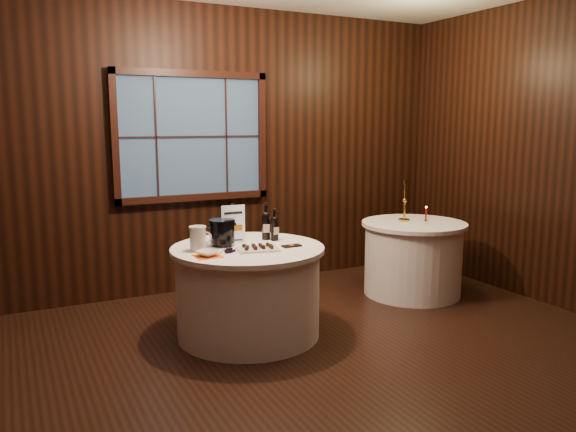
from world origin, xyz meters
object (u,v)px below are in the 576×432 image
main_table (248,291)px  sign_stand (233,229)px  port_bottle_right (275,227)px  port_bottle_left (266,224)px  glass_pitcher (198,238)px  side_table (413,258)px  chocolate_plate (258,248)px  ice_bucket (222,232)px  brass_candlestick (405,206)px  red_candle (426,215)px  chocolate_box (292,246)px  grape_bunch (230,250)px  cracker_bowl (208,253)px

main_table → sign_stand: (-0.04, 0.21, 0.50)m
main_table → port_bottle_right: 0.61m
port_bottle_left → glass_pitcher: size_ratio=1.64×
side_table → chocolate_plate: 2.07m
ice_bucket → chocolate_plate: ice_bucket is taller
chocolate_plate → brass_candlestick: 2.02m
glass_pitcher → red_candle: glass_pitcher is taller
chocolate_plate → glass_pitcher: glass_pitcher is taller
port_bottle_right → ice_bucket: 0.48m
side_table → red_candle: red_candle is taller
glass_pitcher → chocolate_box: bearing=-4.7°
port_bottle_right → ice_bucket: (-0.48, 0.00, -0.01)m
glass_pitcher → port_bottle_right: bearing=17.5°
side_table → chocolate_box: 1.78m
main_table → red_candle: 2.20m
chocolate_plate → red_candle: 2.16m
port_bottle_right → grape_bunch: (-0.52, -0.27, -0.10)m
side_table → chocolate_box: (-1.67, -0.46, 0.39)m
port_bottle_right → chocolate_box: (0.02, -0.29, -0.12)m
ice_bucket → grape_bunch: bearing=-97.6°
port_bottle_left → glass_pitcher: bearing=-146.2°
side_table → brass_candlestick: (-0.05, 0.10, 0.54)m
cracker_bowl → red_candle: size_ratio=1.01×
port_bottle_right → chocolate_plate: 0.42m
main_table → grape_bunch: (-0.21, -0.14, 0.40)m
port_bottle_right → chocolate_plate: port_bottle_right is taller
ice_bucket → grape_bunch: (-0.04, -0.27, -0.10)m
port_bottle_left → chocolate_plate: (-0.24, -0.37, -0.12)m
ice_bucket → chocolate_box: bearing=-30.0°
brass_candlestick → red_candle: size_ratio=2.65×
port_bottle_left → ice_bucket: bearing=-149.2°
port_bottle_right → ice_bucket: bearing=178.0°
side_table → grape_bunch: grape_bunch is taller
red_candle → grape_bunch: bearing=-169.9°
ice_bucket → red_candle: (2.31, 0.15, -0.05)m
main_table → ice_bucket: bearing=144.5°
main_table → port_bottle_right: bearing=22.0°
grape_bunch → chocolate_plate: bearing=-6.1°
main_table → chocolate_box: chocolate_box is taller
chocolate_box → grape_bunch: 0.54m
port_bottle_left → glass_pitcher: (-0.67, -0.15, -0.04)m
ice_bucket → chocolate_box: 0.59m
sign_stand → brass_candlestick: (1.99, 0.19, 0.04)m
port_bottle_left → side_table: bearing=24.3°
red_candle → chocolate_box: bearing=-166.3°
sign_stand → chocolate_box: (0.37, -0.38, -0.11)m
sign_stand → port_bottle_right: 0.36m
port_bottle_left → cracker_bowl: 0.78m
main_table → port_bottle_left: bearing=37.4°
ice_bucket → chocolate_box: (0.50, -0.29, -0.11)m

